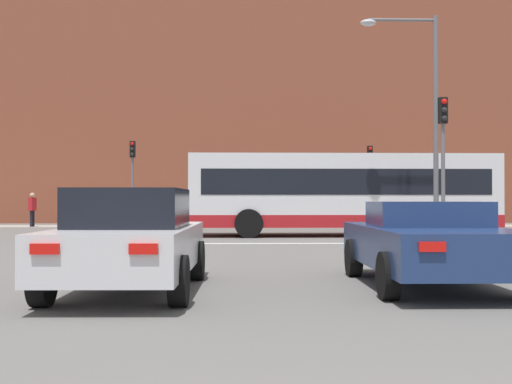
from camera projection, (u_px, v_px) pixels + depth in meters
The scene contains 12 objects.
stop_line_strip at pixel (261, 243), 19.27m from camera, with size 8.51×0.30×0.01m, color silver.
far_pavement at pixel (251, 226), 32.05m from camera, with size 69.45×2.50×0.01m, color #A09B91.
brick_civic_building at pixel (205, 62), 43.90m from camera, with size 48.03×16.50×28.67m.
car_saloon_left at pixel (131, 239), 9.19m from camera, with size 1.97×4.33×1.48m.
car_roadster_right at pixel (430, 243), 9.75m from camera, with size 2.11×4.29×1.29m.
bus_crossing_lead at pixel (341, 193), 23.39m from camera, with size 11.01×2.70×2.94m.
traffic_light_near_right at pixel (443, 145), 19.60m from camera, with size 0.26×0.31×4.46m.
traffic_light_far_left at pixel (132, 169), 31.21m from camera, with size 0.26×0.31×4.18m.
traffic_light_far_right at pixel (370, 172), 31.93m from camera, with size 0.26×0.31×4.00m.
street_lamp_junction at pixel (422, 102), 20.56m from camera, with size 2.51×0.36×7.25m.
pedestrian_waiting at pixel (32, 207), 31.05m from camera, with size 0.32×0.44×1.65m.
pedestrian_walking_east at pixel (270, 207), 32.67m from camera, with size 0.46×0.37×1.64m.
Camera 1 is at (-0.72, -2.04, 1.32)m, focal length 45.00 mm.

